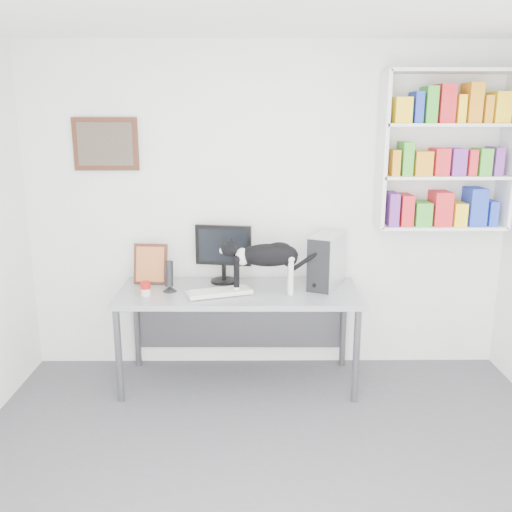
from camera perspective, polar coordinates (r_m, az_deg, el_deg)
name	(u,v)px	position (r m, az deg, el deg)	size (l,w,h in m)	color
room	(278,280)	(2.58, 2.36, -2.51)	(4.01, 4.01, 2.70)	#4E4E52
bookshelf	(446,151)	(4.58, 19.35, 10.38)	(1.03, 0.28, 1.24)	silver
wall_art	(106,144)	(4.59, -15.55, 11.28)	(0.52, 0.04, 0.42)	#4A2617
desk	(239,337)	(4.40, -1.83, -8.53)	(1.89, 0.73, 0.79)	gray
monitor	(224,253)	(4.42, -3.43, 0.27)	(0.46, 0.22, 0.49)	black
keyboard	(219,292)	(4.17, -3.91, -3.82)	(0.49, 0.19, 0.04)	beige
pc_tower	(327,261)	(4.35, 7.45, -0.48)	(0.19, 0.43, 0.43)	#ADADB2
speaker	(169,276)	(4.26, -9.12, -2.06)	(0.11, 0.11, 0.26)	black
leaning_print	(151,263)	(4.49, -11.04, -0.75)	(0.27, 0.11, 0.34)	#4A2617
soup_can	(146,289)	(4.21, -11.54, -3.40)	(0.08, 0.08, 0.11)	#AC100E
cat	(266,268)	(4.13, 1.03, -1.26)	(0.67, 0.18, 0.41)	black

